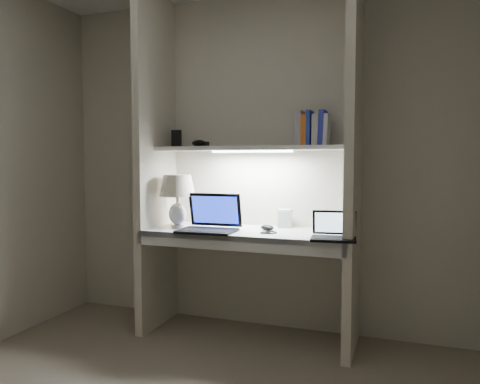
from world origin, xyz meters
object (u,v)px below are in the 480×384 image
at_px(laptop_main, 210,223).
at_px(speaker, 285,218).
at_px(table_lamp, 177,192).
at_px(book_row, 313,129).
at_px(laptop_netbook, 334,233).

bearing_deg(laptop_main, speaker, 33.24).
height_order(table_lamp, speaker, table_lamp).
xyz_separation_m(laptop_main, speaker, (0.45, 0.33, 0.01)).
relative_size(table_lamp, laptop_main, 0.96).
height_order(speaker, book_row, book_row).
distance_m(table_lamp, speaker, 0.82).
relative_size(table_lamp, laptop_netbook, 1.29).
xyz_separation_m(laptop_main, laptop_netbook, (0.87, -0.06, -0.02)).
distance_m(laptop_netbook, speaker, 0.57).
bearing_deg(table_lamp, laptop_main, -18.18).
distance_m(laptop_netbook, book_row, 0.77).
bearing_deg(speaker, laptop_main, -144.82).
xyz_separation_m(laptop_main, book_row, (0.66, 0.27, 0.65)).
relative_size(laptop_main, speaker, 2.98).
distance_m(table_lamp, laptop_main, 0.38).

